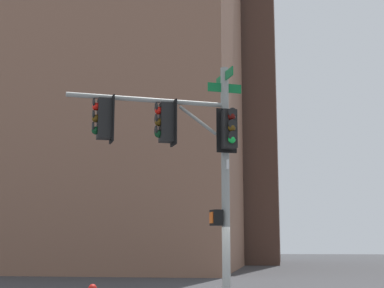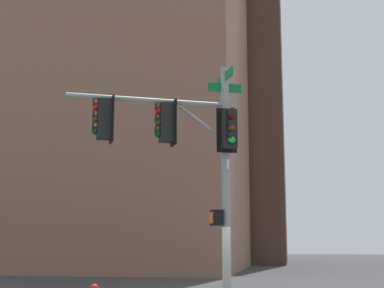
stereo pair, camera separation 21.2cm
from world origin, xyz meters
name	(u,v)px [view 1 (the left image)]	position (x,y,z in m)	size (l,w,h in m)	color
signal_pole_assembly	(188,148)	(0.84, 0.42, 4.48)	(4.17, 2.38, 6.70)	gray
building_brick_nearside	(107,56)	(12.88, -30.70, 17.82)	(21.48, 19.60, 35.64)	#845B47
building_brick_midblock	(200,61)	(7.42, -48.75, 22.85)	(17.14, 14.93, 45.70)	#4C3328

